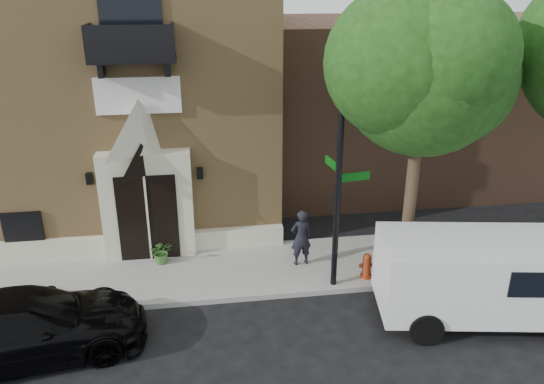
# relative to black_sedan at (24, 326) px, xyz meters

# --- Properties ---
(ground) EXTENTS (120.00, 120.00, 0.00)m
(ground) POSITION_rel_black_sedan_xyz_m (3.46, 1.39, -0.76)
(ground) COLOR black
(ground) RESTS_ON ground
(sidewalk) EXTENTS (42.00, 3.00, 0.15)m
(sidewalk) POSITION_rel_black_sedan_xyz_m (4.46, 2.89, -0.68)
(sidewalk) COLOR gray
(sidewalk) RESTS_ON ground
(church) EXTENTS (12.20, 11.01, 9.30)m
(church) POSITION_rel_black_sedan_xyz_m (0.48, 9.34, 3.88)
(church) COLOR #AC8651
(church) RESTS_ON ground
(neighbour_building) EXTENTS (18.00, 8.00, 6.40)m
(neighbour_building) POSITION_rel_black_sedan_xyz_m (15.46, 10.39, 2.44)
(neighbour_building) COLOR brown
(neighbour_building) RESTS_ON ground
(street_tree_left) EXTENTS (4.97, 4.38, 7.77)m
(street_tree_left) POSITION_rel_black_sedan_xyz_m (9.49, 1.74, 5.11)
(street_tree_left) COLOR #38281C
(street_tree_left) RESTS_ON sidewalk
(black_sedan) EXTENTS (5.52, 2.98, 1.52)m
(black_sedan) POSITION_rel_black_sedan_xyz_m (0.00, 0.00, 0.00)
(black_sedan) COLOR black
(black_sedan) RESTS_ON ground
(cargo_van) EXTENTS (5.52, 2.91, 2.14)m
(cargo_van) POSITION_rel_black_sedan_xyz_m (10.95, -0.22, 0.44)
(cargo_van) COLOR white
(cargo_van) RESTS_ON ground
(street_sign) EXTENTS (1.00, 0.93, 5.90)m
(street_sign) POSITION_rel_black_sedan_xyz_m (7.45, 1.71, 2.36)
(street_sign) COLOR black
(street_sign) RESTS_ON sidewalk
(fire_hydrant) EXTENTS (0.42, 0.33, 0.73)m
(fire_hydrant) POSITION_rel_black_sedan_xyz_m (8.42, 1.90, -0.25)
(fire_hydrant) COLOR #983417
(fire_hydrant) RESTS_ON sidewalk
(dumpster) EXTENTS (1.68, 1.00, 1.07)m
(dumpster) POSITION_rel_black_sedan_xyz_m (12.46, 2.08, -0.07)
(dumpster) COLOR #0E3416
(dumpster) RESTS_ON sidewalk
(planter) EXTENTS (0.67, 0.59, 0.71)m
(planter) POSITION_rel_black_sedan_xyz_m (2.79, 3.54, -0.25)
(planter) COLOR #3E702C
(planter) RESTS_ON sidewalk
(pedestrian_near) EXTENTS (0.66, 0.48, 1.68)m
(pedestrian_near) POSITION_rel_black_sedan_xyz_m (6.77, 2.90, 0.23)
(pedestrian_near) COLOR black
(pedestrian_near) RESTS_ON sidewalk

